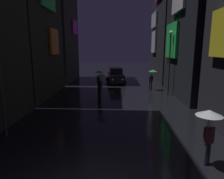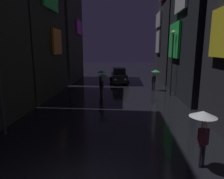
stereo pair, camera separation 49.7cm
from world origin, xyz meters
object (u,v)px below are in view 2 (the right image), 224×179
(pedestrian_near_crossing_green, at_px, (155,74))
(pedestrian_far_right_clear, at_px, (203,123))
(pedestrian_midstreet_centre_green, at_px, (101,75))
(car_distant, at_px, (119,76))
(pedestrian_foreground_right_green, at_px, (102,79))
(streetlamp_right_far, at_px, (172,56))

(pedestrian_near_crossing_green, distance_m, pedestrian_far_right_clear, 13.61)
(pedestrian_midstreet_centre_green, height_order, car_distant, pedestrian_midstreet_centre_green)
(pedestrian_foreground_right_green, height_order, pedestrian_far_right_clear, same)
(car_distant, bearing_deg, pedestrian_foreground_right_green, -98.65)
(pedestrian_near_crossing_green, bearing_deg, pedestrian_foreground_right_green, -144.18)
(pedestrian_foreground_right_green, bearing_deg, pedestrian_far_right_clear, -65.54)
(pedestrian_midstreet_centre_green, distance_m, pedestrian_near_crossing_green, 5.41)
(pedestrian_midstreet_centre_green, relative_size, streetlamp_right_far, 0.37)
(car_distant, relative_size, streetlamp_right_far, 0.75)
(pedestrian_far_right_clear, height_order, car_distant, pedestrian_far_right_clear)
(pedestrian_midstreet_centre_green, xyz_separation_m, car_distant, (1.59, 5.07, -0.74))
(pedestrian_near_crossing_green, distance_m, streetlamp_right_far, 3.08)
(pedestrian_midstreet_centre_green, height_order, pedestrian_far_right_clear, same)
(pedestrian_near_crossing_green, bearing_deg, car_distant, 132.11)
(pedestrian_near_crossing_green, xyz_separation_m, pedestrian_far_right_clear, (-0.34, -13.60, 0.00))
(pedestrian_midstreet_centre_green, bearing_deg, pedestrian_near_crossing_green, 9.78)
(pedestrian_near_crossing_green, height_order, pedestrian_far_right_clear, same)
(pedestrian_midstreet_centre_green, distance_m, car_distant, 5.36)
(pedestrian_foreground_right_green, relative_size, pedestrian_far_right_clear, 1.00)
(pedestrian_far_right_clear, xyz_separation_m, streetlamp_right_far, (1.44, 11.44, 1.90))
(pedestrian_foreground_right_green, distance_m, car_distant, 7.82)
(car_distant, distance_m, streetlamp_right_far, 8.38)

